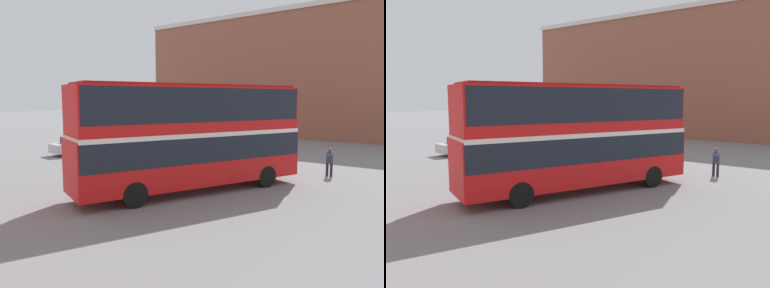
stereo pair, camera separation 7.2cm
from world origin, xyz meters
TOP-DOWN VIEW (x-y plane):
  - ground_plane at (0.00, 0.00)m, footprint 240.00×240.00m
  - building_row_right at (29.05, 8.08)m, footprint 11.26×35.91m
  - double_decker_bus at (-1.93, -0.23)m, footprint 11.33×6.45m
  - pedestrian_foreground at (5.47, -4.25)m, footprint 0.44×0.44m
  - parked_car_kerb_near at (2.27, 14.09)m, footprint 4.83×2.41m

SIDE VIEW (x-z plane):
  - ground_plane at x=0.00m, z-range 0.00..0.00m
  - parked_car_kerb_near at x=2.27m, z-range 0.02..1.41m
  - pedestrian_foreground at x=5.47m, z-range 0.18..1.77m
  - double_decker_bus at x=-1.93m, z-range 0.36..5.34m
  - building_row_right at x=29.05m, z-range 0.01..14.32m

